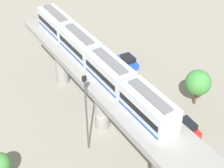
# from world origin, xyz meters

# --- Properties ---
(ground_plane) EXTENTS (120.00, 120.00, 0.00)m
(ground_plane) POSITION_xyz_m (0.00, 0.00, 0.00)
(ground_plane) COLOR gray
(viaduct) EXTENTS (5.20, 35.80, 8.31)m
(viaduct) POSITION_xyz_m (0.00, 0.00, 6.44)
(viaduct) COLOR #999691
(viaduct) RESTS_ON ground
(train) EXTENTS (2.64, 27.45, 3.24)m
(train) POSITION_xyz_m (0.00, -1.53, 9.84)
(train) COLOR silver
(train) RESTS_ON viaduct
(parked_car_red) EXTENTS (2.03, 4.29, 1.76)m
(parked_car_red) POSITION_xyz_m (-8.55, 6.68, 0.74)
(parked_car_red) COLOR red
(parked_car_red) RESTS_ON ground
(parked_car_blue) EXTENTS (1.94, 4.26, 1.76)m
(parked_car_blue) POSITION_xyz_m (-10.98, -9.96, 0.74)
(parked_car_blue) COLOR #284CB7
(parked_car_blue) RESTS_ON ground
(tree_near_viaduct) EXTENTS (3.59, 3.59, 5.53)m
(tree_near_viaduct) POSITION_xyz_m (-13.44, 3.17, 3.71)
(tree_near_viaduct) COLOR brown
(tree_near_viaduct) RESTS_ON ground
(signal_post) EXTENTS (0.44, 0.28, 10.91)m
(signal_post) POSITION_xyz_m (3.40, 2.32, 5.98)
(signal_post) COLOR #4C4C51
(signal_post) RESTS_ON ground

